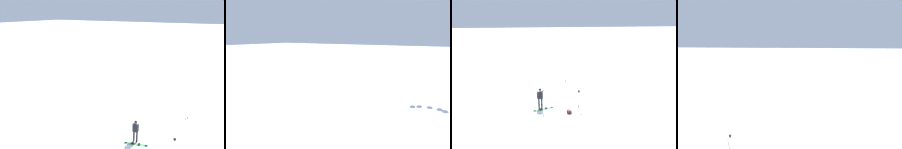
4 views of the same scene
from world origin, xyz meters
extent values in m
plane|color=white|center=(0.00, 0.00, 0.00)|extent=(300.00, 300.00, 0.00)
cylinder|color=black|center=(-0.76, 0.35, 0.39)|extent=(0.14, 0.14, 0.77)
cylinder|color=black|center=(-0.78, 0.57, 0.39)|extent=(0.14, 0.14, 0.77)
cube|color=black|center=(-0.77, 0.46, 1.05)|extent=(0.29, 0.42, 0.55)
sphere|color=tan|center=(-0.77, 0.46, 1.45)|extent=(0.21, 0.21, 0.21)
sphere|color=black|center=(-0.77, 0.46, 1.48)|extent=(0.22, 0.22, 0.22)
cylinder|color=black|center=(-0.99, 0.26, 1.42)|extent=(0.50, 0.12, 0.39)
cylinder|color=black|center=(-0.76, 0.66, 1.05)|extent=(0.09, 0.09, 0.55)
cube|color=#3F994C|center=(-1.09, 0.27, 0.01)|extent=(0.65, 1.50, 0.02)
cylinder|color=#3F994C|center=(-0.89, -0.45, 0.01)|extent=(0.27, 0.27, 0.02)
cylinder|color=#3F994C|center=(-1.28, 0.98, 0.01)|extent=(0.27, 0.27, 0.02)
cube|color=black|center=(-1.03, 0.05, 0.06)|extent=(0.23, 0.19, 0.08)
cube|color=black|center=(-1.14, 0.48, 0.06)|extent=(0.23, 0.19, 0.08)
cylinder|color=#262628|center=(-1.42, -2.22, 0.64)|extent=(0.03, 0.36, 1.29)
cylinder|color=#262628|center=(-1.27, -2.47, 0.64)|extent=(0.33, 0.20, 1.29)
cube|color=black|center=(-1.42, -2.39, 1.31)|extent=(0.10, 0.10, 0.06)
cube|color=black|center=(-1.42, -2.39, 1.39)|extent=(0.12, 0.16, 0.10)
cylinder|color=gray|center=(2.17, -2.14, 0.59)|extent=(0.06, 0.12, 1.17)
cylinder|color=black|center=(2.17, -2.14, 1.11)|extent=(0.05, 0.05, 0.14)
cylinder|color=gray|center=(2.42, -2.23, 0.59)|extent=(0.03, 0.12, 1.17)
cylinder|color=black|center=(2.42, -2.23, 1.11)|extent=(0.05, 0.05, 0.14)
camera|label=1|loc=(-13.89, -5.47, 8.78)|focal=37.40mm
camera|label=2|loc=(0.39, 2.82, 7.12)|focal=32.87mm
camera|label=3|loc=(-15.63, 1.66, 6.65)|focal=33.30mm
camera|label=4|loc=(-6.42, 10.23, 7.26)|focal=36.69mm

